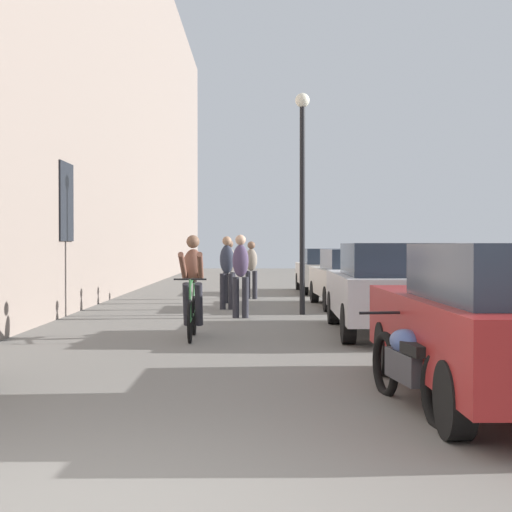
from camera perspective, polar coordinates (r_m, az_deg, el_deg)
The scene contains 12 objects.
building_facade_left at distance 19.46m, azimuth -13.80°, elevation 16.92°, with size 0.54×68.00×13.87m.
cyclist_on_bicycle at distance 12.38m, azimuth -5.14°, elevation -2.55°, with size 0.52×1.76×1.74m.
pedestrian_near at distance 15.60m, azimuth -1.43°, elevation -1.17°, with size 0.35×0.25×1.76m.
pedestrian_mid at distance 17.69m, azimuth -2.48°, elevation -0.94°, with size 0.34×0.25×1.75m.
pedestrian_far at distance 19.55m, azimuth -2.31°, elevation -0.89°, with size 0.37×0.28×1.68m.
pedestrian_furthest at distance 21.10m, azimuth -0.59°, elevation -0.82°, with size 0.37×0.28×1.64m.
street_lamp at distance 16.49m, azimuth 3.36°, elevation 6.30°, with size 0.32×0.32×4.90m.
parked_car_nearest at distance 7.59m, azimuth 18.19°, elevation -4.76°, with size 1.89×4.40×1.56m.
parked_car_second at distance 13.04m, azimuth 9.96°, elevation -2.36°, with size 1.96×4.47×1.57m.
parked_car_third at distance 18.49m, azimuth 7.17°, elevation -1.62°, with size 1.84×4.11×1.44m.
parked_car_fourth at distance 24.01m, azimuth 5.12°, elevation -1.06°, with size 1.73×4.02×1.42m.
parked_motorcycle at distance 7.18m, azimuth 11.56°, elevation -8.31°, with size 0.62×2.14×0.92m.
Camera 1 is at (0.92, -4.18, 1.55)m, focal length 51.94 mm.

